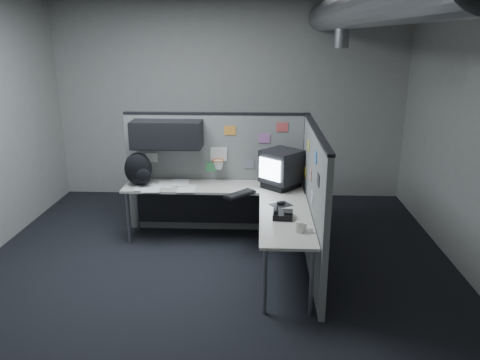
{
  "coord_description": "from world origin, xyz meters",
  "views": [
    {
      "loc": [
        0.5,
        -4.74,
        2.58
      ],
      "look_at": [
        0.27,
        0.35,
        1.01
      ],
      "focal_mm": 35.0,
      "sensor_mm": 36.0,
      "label": 1
    }
  ],
  "objects_px": {
    "backpack": "(139,170)",
    "keyboard": "(240,194)",
    "desk": "(231,202)",
    "monitor": "(281,168)",
    "phone": "(282,214)"
  },
  "relations": [
    {
      "from": "desk",
      "to": "keyboard",
      "type": "distance_m",
      "value": 0.2
    },
    {
      "from": "desk",
      "to": "monitor",
      "type": "distance_m",
      "value": 0.77
    },
    {
      "from": "keyboard",
      "to": "backpack",
      "type": "distance_m",
      "value": 1.37
    },
    {
      "from": "desk",
      "to": "phone",
      "type": "xyz_separation_m",
      "value": [
        0.6,
        -0.79,
        0.16
      ]
    },
    {
      "from": "phone",
      "to": "desk",
      "type": "bearing_deg",
      "value": 140.31
    },
    {
      "from": "backpack",
      "to": "keyboard",
      "type": "bearing_deg",
      "value": -34.55
    },
    {
      "from": "monitor",
      "to": "keyboard",
      "type": "relative_size",
      "value": 1.42
    },
    {
      "from": "desk",
      "to": "keyboard",
      "type": "bearing_deg",
      "value": -39.46
    },
    {
      "from": "backpack",
      "to": "monitor",
      "type": "bearing_deg",
      "value": -19.81
    },
    {
      "from": "phone",
      "to": "keyboard",
      "type": "bearing_deg",
      "value": 137.98
    },
    {
      "from": "desk",
      "to": "keyboard",
      "type": "relative_size",
      "value": 5.48
    },
    {
      "from": "monitor",
      "to": "phone",
      "type": "xyz_separation_m",
      "value": [
        -0.03,
        -1.05,
        -0.21
      ]
    },
    {
      "from": "phone",
      "to": "backpack",
      "type": "height_order",
      "value": "backpack"
    },
    {
      "from": "monitor",
      "to": "keyboard",
      "type": "height_order",
      "value": "monitor"
    },
    {
      "from": "monitor",
      "to": "phone",
      "type": "height_order",
      "value": "monitor"
    }
  ]
}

